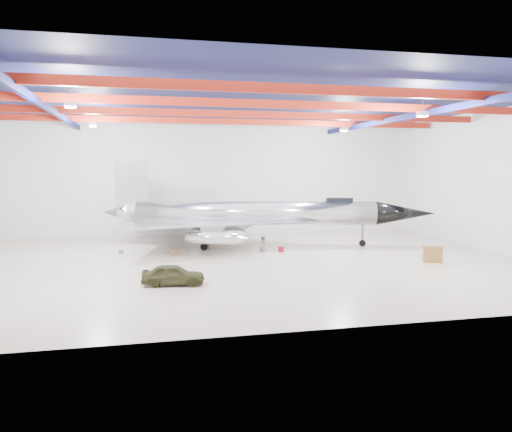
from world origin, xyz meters
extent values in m
plane|color=#C0AF99|center=(0.00, 0.00, 0.00)|extent=(40.00, 40.00, 0.00)
plane|color=silver|center=(0.00, 15.00, 5.50)|extent=(40.00, 0.00, 40.00)
plane|color=silver|center=(20.00, 0.00, 5.50)|extent=(0.00, 30.00, 30.00)
plane|color=#0A0F38|center=(0.00, 0.00, 11.00)|extent=(40.00, 40.00, 0.00)
cube|color=maroon|center=(0.00, -9.00, 10.40)|extent=(39.50, 0.25, 0.50)
cube|color=maroon|center=(0.00, -3.00, 10.40)|extent=(39.50, 0.25, 0.50)
cube|color=maroon|center=(0.00, 3.00, 10.40)|extent=(39.50, 0.25, 0.50)
cube|color=maroon|center=(0.00, 9.00, 10.40)|extent=(39.50, 0.25, 0.50)
cube|color=#0C104A|center=(-12.00, 0.00, 10.10)|extent=(0.25, 29.50, 0.40)
cube|color=#0C104A|center=(12.00, 0.00, 10.10)|extent=(0.25, 29.50, 0.40)
cube|color=silver|center=(-10.00, -6.00, 9.70)|extent=(0.55, 0.55, 0.25)
cube|color=silver|center=(10.00, -6.00, 9.70)|extent=(0.55, 0.55, 0.25)
cube|color=silver|center=(-10.00, 6.00, 9.70)|extent=(0.55, 0.55, 0.25)
cube|color=silver|center=(10.00, 6.00, 9.70)|extent=(0.55, 0.55, 0.25)
cylinder|color=silver|center=(2.61, 6.83, 2.76)|extent=(19.58, 7.01, 1.97)
cone|color=black|center=(14.52, 3.64, 2.76)|extent=(5.28, 3.18, 1.97)
cone|color=silver|center=(-8.36, 9.76, 2.76)|extent=(3.37, 2.67, 1.97)
cube|color=silver|center=(-7.40, 9.51, 5.33)|extent=(2.70, 0.83, 4.44)
cube|color=black|center=(9.28, 5.04, 3.80)|extent=(2.30, 1.32, 0.49)
cylinder|color=silver|center=(-1.66, 2.35, 1.38)|extent=(3.85, 1.83, 0.89)
cylinder|color=silver|center=(-1.02, 4.73, 1.38)|extent=(3.85, 1.83, 0.89)
cylinder|color=silver|center=(0.51, 10.45, 1.38)|extent=(3.85, 1.83, 0.89)
cylinder|color=silver|center=(1.15, 12.84, 1.38)|extent=(3.85, 1.83, 0.89)
cylinder|color=#59595B|center=(11.19, 4.53, 0.89)|extent=(0.18, 0.18, 1.78)
cylinder|color=black|center=(11.19, 4.53, 0.28)|extent=(0.59, 0.35, 0.55)
cylinder|color=#59595B|center=(-1.84, 5.47, 0.89)|extent=(0.18, 0.18, 1.78)
cylinder|color=black|center=(-1.84, 5.47, 0.28)|extent=(0.59, 0.35, 0.55)
cylinder|color=#59595B|center=(-0.57, 10.23, 0.89)|extent=(0.18, 0.18, 1.78)
cylinder|color=black|center=(-0.57, 10.23, 0.28)|extent=(0.59, 0.35, 0.55)
imported|color=#32341A|center=(-4.92, -5.93, 0.59)|extent=(3.61, 1.89, 1.17)
cube|color=brown|center=(12.87, -3.05, 0.56)|extent=(1.37, 1.01, 1.13)
cube|color=olive|center=(-4.29, 3.76, 0.19)|extent=(0.68, 0.62, 0.39)
cylinder|color=#59595B|center=(2.53, 3.95, 0.19)|extent=(0.54, 0.54, 0.38)
cube|color=#59595B|center=(-8.18, 5.37, 0.12)|extent=(0.37, 0.30, 0.25)
cylinder|color=maroon|center=(3.92, 3.52, 0.20)|extent=(0.56, 0.56, 0.40)
cube|color=olive|center=(-1.71, 6.07, 0.22)|extent=(0.69, 0.59, 0.44)
cylinder|color=#59595B|center=(4.02, 9.79, 0.17)|extent=(0.38, 0.38, 0.34)
camera|label=1|loc=(-6.43, -33.37, 6.43)|focal=35.00mm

